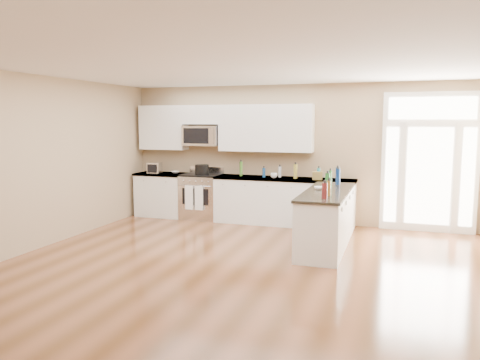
# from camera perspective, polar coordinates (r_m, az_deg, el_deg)

# --- Properties ---
(ground) EXTENTS (8.00, 8.00, 0.00)m
(ground) POSITION_cam_1_polar(r_m,az_deg,el_deg) (6.07, -1.64, -12.67)
(ground) COLOR #593319
(room_shell) EXTENTS (8.00, 8.00, 8.00)m
(room_shell) POSITION_cam_1_polar(r_m,az_deg,el_deg) (5.72, -1.70, 3.64)
(room_shell) COLOR tan
(room_shell) RESTS_ON ground
(back_cabinet_left) EXTENTS (1.10, 0.66, 0.94)m
(back_cabinet_left) POSITION_cam_1_polar(r_m,az_deg,el_deg) (10.40, -9.46, -1.91)
(back_cabinet_left) COLOR white
(back_cabinet_left) RESTS_ON ground
(back_cabinet_right) EXTENTS (2.85, 0.66, 0.94)m
(back_cabinet_right) POSITION_cam_1_polar(r_m,az_deg,el_deg) (9.44, 5.27, -2.77)
(back_cabinet_right) COLOR white
(back_cabinet_right) RESTS_ON ground
(peninsula_cabinet) EXTENTS (0.69, 2.32, 0.94)m
(peninsula_cabinet) POSITION_cam_1_polar(r_m,az_deg,el_deg) (7.84, 10.50, -4.92)
(peninsula_cabinet) COLOR white
(peninsula_cabinet) RESTS_ON ground
(upper_cabinet_left) EXTENTS (1.04, 0.33, 0.95)m
(upper_cabinet_left) POSITION_cam_1_polar(r_m,az_deg,el_deg) (10.40, -9.29, 6.32)
(upper_cabinet_left) COLOR white
(upper_cabinet_left) RESTS_ON room_shell
(upper_cabinet_right) EXTENTS (1.94, 0.33, 0.95)m
(upper_cabinet_right) POSITION_cam_1_polar(r_m,az_deg,el_deg) (9.54, 3.13, 6.34)
(upper_cabinet_right) COLOR white
(upper_cabinet_right) RESTS_ON room_shell
(upper_cabinet_short) EXTENTS (0.82, 0.33, 0.40)m
(upper_cabinet_short) POSITION_cam_1_polar(r_m,az_deg,el_deg) (10.00, -4.57, 7.94)
(upper_cabinet_short) COLOR white
(upper_cabinet_short) RESTS_ON room_shell
(microwave) EXTENTS (0.78, 0.41, 0.42)m
(microwave) POSITION_cam_1_polar(r_m,az_deg,el_deg) (9.97, -4.64, 5.41)
(microwave) COLOR silver
(microwave) RESTS_ON room_shell
(entry_door) EXTENTS (1.70, 0.10, 2.60)m
(entry_door) POSITION_cam_1_polar(r_m,az_deg,el_deg) (9.36, 22.06, 1.99)
(entry_door) COLOR white
(entry_door) RESTS_ON ground
(kitchen_range) EXTENTS (0.80, 0.70, 1.08)m
(kitchen_range) POSITION_cam_1_polar(r_m,az_deg,el_deg) (9.98, -4.72, -1.97)
(kitchen_range) COLOR silver
(kitchen_range) RESTS_ON ground
(stockpot) EXTENTS (0.38, 0.38, 0.22)m
(stockpot) POSITION_cam_1_polar(r_m,az_deg,el_deg) (9.83, -4.66, 1.31)
(stockpot) COLOR black
(stockpot) RESTS_ON kitchen_range
(toaster_oven) EXTENTS (0.29, 0.23, 0.23)m
(toaster_oven) POSITION_cam_1_polar(r_m,az_deg,el_deg) (10.28, -10.37, 1.45)
(toaster_oven) COLOR silver
(toaster_oven) RESTS_ON back_cabinet_left
(cardboard_box) EXTENTS (0.21, 0.17, 0.16)m
(cardboard_box) POSITION_cam_1_polar(r_m,az_deg,el_deg) (9.15, 9.41, 0.52)
(cardboard_box) COLOR olive
(cardboard_box) RESTS_ON back_cabinet_right
(bowl_left) EXTENTS (0.22, 0.22, 0.04)m
(bowl_left) POSITION_cam_1_polar(r_m,az_deg,el_deg) (10.27, -7.89, 0.95)
(bowl_left) COLOR white
(bowl_left) RESTS_ON back_cabinet_left
(bowl_peninsula) EXTENTS (0.21, 0.21, 0.05)m
(bowl_peninsula) POSITION_cam_1_polar(r_m,az_deg,el_deg) (7.83, 9.64, -0.98)
(bowl_peninsula) COLOR white
(bowl_peninsula) RESTS_ON peninsula_cabinet
(cup_counter) EXTENTS (0.15, 0.15, 0.10)m
(cup_counter) POSITION_cam_1_polar(r_m,az_deg,el_deg) (9.31, 4.15, 0.55)
(cup_counter) COLOR white
(cup_counter) RESTS_ON back_cabinet_right
(counter_bottles) EXTENTS (2.13, 2.47, 0.30)m
(counter_bottles) POSITION_cam_1_polar(r_m,az_deg,el_deg) (8.53, 8.53, 0.40)
(counter_bottles) COLOR #19591E
(counter_bottles) RESTS_ON back_cabinet_right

